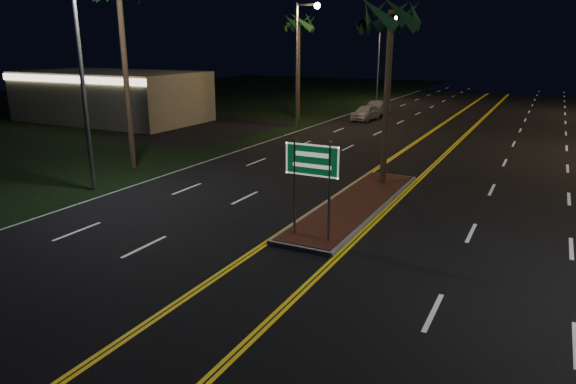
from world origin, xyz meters
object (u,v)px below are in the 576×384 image
Objects in this scene: streetlight_left_far at (382,49)px; palm_median at (391,16)px; car_near at (366,111)px; streetlight_left_near at (87,57)px; median_island at (356,204)px; car_far at (377,107)px; streetlight_left_mid at (301,51)px; commercial_building at (111,96)px; palm_left_far at (299,23)px; highway_sign at (312,170)px.

streetlight_left_far is 35.18m from palm_median.
streetlight_left_far is 15.28m from car_near.
streetlight_left_near is 1.00× the size of streetlight_left_far.
palm_median is at bearing -72.42° from streetlight_left_far.
median_island is 2.35× the size of car_far.
streetlight_left_near is at bearing -90.00° from streetlight_left_far.
median_island is 1.14× the size of streetlight_left_far.
car_far is (3.08, 9.12, -4.93)m from streetlight_left_mid.
palm_median is at bearing -20.05° from commercial_building.
palm_median is at bearing 31.49° from streetlight_left_near.
streetlight_left_near reaches higher than car_near.
streetlight_left_near is 1.02× the size of palm_left_far.
median_island is 29.13m from commercial_building.
streetlight_left_far is 1.02× the size of palm_left_far.
palm_left_far is at bearing 95.21° from streetlight_left_near.
median_island is 8.00m from palm_median.
streetlight_left_near is at bearing -148.51° from palm_median.
highway_sign is at bearing -33.48° from commercial_building.
streetlight_left_far is at bearing 90.00° from streetlight_left_mid.
palm_left_far is (13.20, 8.01, 5.74)m from commercial_building.
palm_left_far is at bearing 121.36° from median_island.
palm_median is (0.00, 7.70, 4.87)m from highway_sign.
car_far is at bearing 96.34° from car_near.
highway_sign is 11.17m from streetlight_left_near.
median_island is at bearing 90.00° from highway_sign.
streetlight_left_far reaches higher than commercial_building.
palm_left_far is at bearing 116.92° from highway_sign.
commercial_building reaches higher than car_far.
commercial_building is at bearing 159.95° from palm_median.
palm_median is 21.77m from car_near.
streetlight_left_far reaches higher than car_far.
median_island is 27.20m from car_far.
palm_left_far reaches higher than palm_median.
palm_median is 21.69m from palm_left_far.
highway_sign is 0.36× the size of palm_left_far.
streetlight_left_mid is (-10.61, 21.20, 3.25)m from highway_sign.
commercial_building reaches higher than median_island.
streetlight_left_far is at bearing 82.22° from palm_left_far.
palm_median is at bearing -64.61° from car_near.
commercial_building is at bearing 146.52° from highway_sign.
streetlight_left_far is 2.04× the size of car_near.
median_island is 25.76m from palm_left_far.
commercial_building is 28.75m from streetlight_left_far.
streetlight_left_mid is at bearing 116.59° from highway_sign.
palm_median is (10.61, -13.50, 1.62)m from streetlight_left_mid.
streetlight_left_mid reaches higher than palm_left_far.
streetlight_left_near is 12.55m from palm_median.
median_island is 38.89m from streetlight_left_far.
median_island is 1.14× the size of streetlight_left_near.
streetlight_left_near is (-10.61, -3.00, 5.57)m from median_island.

